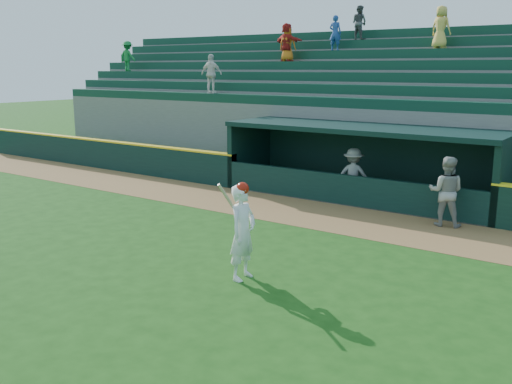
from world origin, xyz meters
TOP-DOWN VIEW (x-y plane):
  - ground at (0.00, 0.00)m, footprint 120.00×120.00m
  - warning_track at (0.00, 4.90)m, footprint 40.00×3.00m
  - field_wall_left at (-12.25, 6.55)m, footprint 15.50×0.30m
  - wall_stripe_left at (-12.25, 6.55)m, footprint 15.50×0.32m
  - dugout_player_front at (3.44, 5.90)m, footprint 1.09×0.92m
  - dugout_player_inside at (0.01, 7.12)m, footprint 1.30×1.01m
  - dugout at (0.00, 8.00)m, footprint 9.40×2.80m
  - stands at (-0.03, 12.57)m, footprint 34.50×6.25m
  - batter_at_plate at (1.28, -0.68)m, footprint 0.57×0.84m

SIDE VIEW (x-z plane):
  - ground at x=0.00m, z-range 0.00..0.00m
  - warning_track at x=0.00m, z-range 0.00..0.01m
  - field_wall_left at x=-12.25m, z-range 0.00..1.20m
  - dugout_player_inside at x=0.01m, z-range 0.00..1.78m
  - dugout_player_front at x=3.44m, z-range 0.00..1.97m
  - batter_at_plate at x=1.28m, z-range -0.01..2.08m
  - wall_stripe_left at x=-12.25m, z-range 1.20..1.26m
  - dugout at x=0.00m, z-range 0.13..2.59m
  - stands at x=-0.03m, z-range -1.09..5.88m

